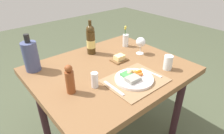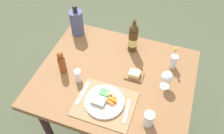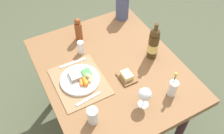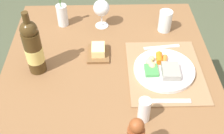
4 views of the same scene
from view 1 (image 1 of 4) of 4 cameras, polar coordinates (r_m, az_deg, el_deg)
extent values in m
cube|color=brown|center=(1.48, -0.49, -1.08)|extent=(1.14, 0.95, 0.05)
cylinder|color=#341C22|center=(1.81, 19.08, -10.95)|extent=(0.06, 0.06, 0.70)
cylinder|color=#341C22|center=(1.79, -20.22, -11.68)|extent=(0.06, 0.06, 0.70)
cylinder|color=#341C22|center=(2.17, 2.79, -1.77)|extent=(0.06, 0.06, 0.70)
cube|color=#94704D|center=(1.32, 6.87, -4.02)|extent=(0.40, 0.32, 0.01)
cylinder|color=white|center=(1.31, 6.58, -3.54)|extent=(0.26, 0.26, 0.02)
cube|color=gray|center=(1.27, 6.25, -3.56)|extent=(0.10, 0.08, 0.03)
cylinder|color=orange|center=(1.33, 8.03, -2.33)|extent=(0.06, 0.03, 0.02)
cylinder|color=orange|center=(1.34, 7.64, -1.65)|extent=(0.06, 0.03, 0.03)
ellipsoid|color=#CBBA79|center=(1.34, 5.21, -1.73)|extent=(0.04, 0.03, 0.03)
ellipsoid|color=#C6BF7C|center=(1.36, 5.57, -1.22)|extent=(0.04, 0.03, 0.03)
ellipsoid|color=#C4C374|center=(1.37, 6.66, -1.18)|extent=(0.03, 0.03, 0.02)
cube|color=#429448|center=(1.33, 4.19, -2.18)|extent=(0.07, 0.06, 0.02)
cube|color=silver|center=(1.23, 0.48, -6.27)|extent=(0.02, 0.19, 0.00)
cube|color=silver|center=(1.42, 11.54, -1.68)|extent=(0.04, 0.17, 0.00)
cube|color=brown|center=(1.57, 2.21, 2.13)|extent=(0.13, 0.10, 0.01)
cube|color=#F5D98E|center=(1.56, 2.22, 2.92)|extent=(0.08, 0.06, 0.04)
cylinder|color=silver|center=(1.83, 4.06, 7.90)|extent=(0.06, 0.06, 0.11)
cylinder|color=#3F7233|center=(1.82, 3.85, 8.74)|extent=(0.00, 0.00, 0.17)
sphere|color=gold|center=(1.79, 3.95, 11.35)|extent=(0.02, 0.02, 0.02)
cylinder|color=#3F7233|center=(1.81, 3.97, 8.96)|extent=(0.00, 0.00, 0.19)
sphere|color=#D0C84A|center=(1.78, 4.08, 11.86)|extent=(0.02, 0.02, 0.02)
cylinder|color=#464F78|center=(1.51, -23.01, 2.85)|extent=(0.11, 0.11, 0.22)
cylinder|color=black|center=(1.46, -24.08, 7.79)|extent=(0.04, 0.04, 0.06)
cylinder|color=silver|center=(1.49, 16.37, 1.29)|extent=(0.07, 0.07, 0.11)
cylinder|color=#ACDDD1|center=(1.50, 16.25, 0.54)|extent=(0.06, 0.06, 0.06)
cylinder|color=white|center=(1.71, 8.29, 4.07)|extent=(0.07, 0.07, 0.00)
cylinder|color=white|center=(1.70, 8.38, 5.16)|extent=(0.01, 0.01, 0.07)
sphere|color=white|center=(1.67, 8.55, 7.38)|extent=(0.08, 0.08, 0.08)
cylinder|color=#422F14|center=(1.67, -6.29, 7.24)|extent=(0.07, 0.07, 0.20)
sphere|color=#422F14|center=(1.63, -6.52, 11.06)|extent=(0.07, 0.07, 0.07)
cylinder|color=#422F14|center=(1.62, -6.60, 12.47)|extent=(0.03, 0.03, 0.07)
cylinder|color=#E3CC6D|center=(1.67, -6.27, 6.93)|extent=(0.08, 0.08, 0.07)
cylinder|color=brown|center=(1.19, -12.36, -4.47)|extent=(0.05, 0.05, 0.15)
sphere|color=brown|center=(1.14, -12.87, -0.47)|extent=(0.05, 0.05, 0.05)
cylinder|color=white|center=(1.23, -5.20, -3.86)|extent=(0.05, 0.05, 0.10)
camera|label=2|loc=(1.30, 70.42, 43.13)|focal=37.26mm
camera|label=3|loc=(1.96, 46.63, 39.30)|focal=39.33mm
camera|label=4|loc=(1.00, -51.32, 29.12)|focal=45.78mm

